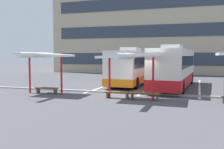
# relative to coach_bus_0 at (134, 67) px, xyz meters

# --- Properties ---
(ground_plane) EXTENTS (160.00, 160.00, 0.00)m
(ground_plane) POSITION_rel_coach_bus_0_xyz_m (2.15, -7.82, -1.67)
(ground_plane) COLOR #47474C
(terminal_building) EXTENTS (39.28, 15.43, 23.77)m
(terminal_building) POSITION_rel_coach_bus_0_xyz_m (2.18, 21.67, 8.84)
(terminal_building) COLOR tan
(terminal_building) RESTS_ON ground
(coach_bus_0) EXTENTS (2.67, 11.53, 3.57)m
(coach_bus_0) POSITION_rel_coach_bus_0_xyz_m (0.00, 0.00, 0.00)
(coach_bus_0) COLOR silver
(coach_bus_0) RESTS_ON ground
(coach_bus_1) EXTENTS (3.06, 11.45, 3.69)m
(coach_bus_1) POSITION_rel_coach_bus_0_xyz_m (4.13, -2.27, 0.03)
(coach_bus_1) COLOR silver
(coach_bus_1) RESTS_ON ground
(lane_stripe_0) EXTENTS (0.16, 14.00, 0.01)m
(lane_stripe_0) POSITION_rel_coach_bus_0_xyz_m (-1.96, -0.98, -1.66)
(lane_stripe_0) COLOR white
(lane_stripe_0) RESTS_ON ground
(lane_stripe_1) EXTENTS (0.16, 14.00, 0.01)m
(lane_stripe_1) POSITION_rel_coach_bus_0_xyz_m (2.15, -0.98, -1.66)
(lane_stripe_1) COLOR white
(lane_stripe_1) RESTS_ON ground
(lane_stripe_2) EXTENTS (0.16, 14.00, 0.01)m
(lane_stripe_2) POSITION_rel_coach_bus_0_xyz_m (6.27, -0.98, -1.66)
(lane_stripe_2) COLOR white
(lane_stripe_2) RESTS_ON ground
(waiting_shelter_0) EXTENTS (3.68, 4.12, 3.04)m
(waiting_shelter_0) POSITION_rel_coach_bus_0_xyz_m (-4.52, -9.26, 1.12)
(waiting_shelter_0) COLOR red
(waiting_shelter_0) RESTS_ON ground
(bench_0) EXTENTS (1.80, 0.45, 0.45)m
(bench_0) POSITION_rel_coach_bus_0_xyz_m (-4.52, -8.85, -1.33)
(bench_0) COLOR brown
(bench_0) RESTS_ON ground
(waiting_shelter_1) EXTENTS (3.89, 4.52, 2.99)m
(waiting_shelter_1) POSITION_rel_coach_bus_0_xyz_m (2.04, -9.66, 1.06)
(waiting_shelter_1) COLOR red
(waiting_shelter_1) RESTS_ON ground
(bench_1) EXTENTS (1.64, 0.45, 0.45)m
(bench_1) POSITION_rel_coach_bus_0_xyz_m (1.14, -9.38, -1.33)
(bench_1) COLOR brown
(bench_1) RESTS_ON ground
(bench_2) EXTENTS (1.91, 0.42, 0.45)m
(bench_2) POSITION_rel_coach_bus_0_xyz_m (2.94, -9.33, -1.33)
(bench_2) COLOR brown
(bench_2) RESTS_ON ground
(platform_kerb) EXTENTS (44.00, 0.24, 0.12)m
(platform_kerb) POSITION_rel_coach_bus_0_xyz_m (2.15, -7.15, -1.61)
(platform_kerb) COLOR #ADADA8
(platform_kerb) RESTS_ON ground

